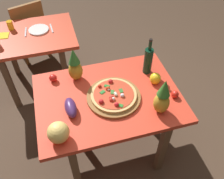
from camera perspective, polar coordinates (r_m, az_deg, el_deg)
ground_plane at (r=2.64m, az=-0.70°, el=-12.39°), size 10.00×10.00×0.00m
display_table at (r=2.11m, az=-0.85°, el=-3.24°), size 1.20×0.86×0.74m
background_table at (r=2.94m, az=-18.20°, el=10.06°), size 0.98×0.71×0.74m
dining_chair at (r=3.50m, az=-18.78°, el=13.46°), size 0.51×0.51×0.85m
pizza_board at (r=2.02m, az=0.39°, el=-1.72°), size 0.45×0.45×0.02m
pizza at (r=2.00m, az=0.31°, el=-1.23°), size 0.38×0.38×0.06m
wine_bottle at (r=2.19m, az=8.39°, el=6.74°), size 0.08×0.08×0.35m
pineapple_left at (r=2.12m, az=-8.60°, el=5.41°), size 0.12×0.12×0.32m
pineapple_right at (r=1.87m, az=11.61°, el=-1.98°), size 0.12×0.12×0.33m
melon at (r=1.77m, az=-12.35°, el=-9.71°), size 0.16×0.16×0.16m
bell_pepper at (r=2.15m, az=10.01°, el=2.52°), size 0.10×0.10×0.11m
eggplant at (r=1.93m, az=-9.57°, el=-4.15°), size 0.10×0.20×0.09m
tomato_near_board at (r=2.08m, az=14.38°, el=-1.06°), size 0.06×0.06×0.06m
tomato_beside_pepper at (r=2.21m, az=-13.51°, el=2.60°), size 0.07×0.07×0.07m
drinking_glass_juice at (r=3.00m, az=-22.54°, el=13.60°), size 0.06×0.06×0.10m
dinner_plate at (r=2.91m, az=-16.66°, el=13.15°), size 0.22×0.22×0.02m
fork_utensil at (r=2.92m, az=-19.39°, el=12.48°), size 0.03×0.18×0.01m
knife_utensil at (r=2.90m, az=-13.87°, el=13.66°), size 0.02×0.18×0.01m
napkin_folded at (r=2.95m, az=-24.16°, el=11.32°), size 0.15×0.14×0.01m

